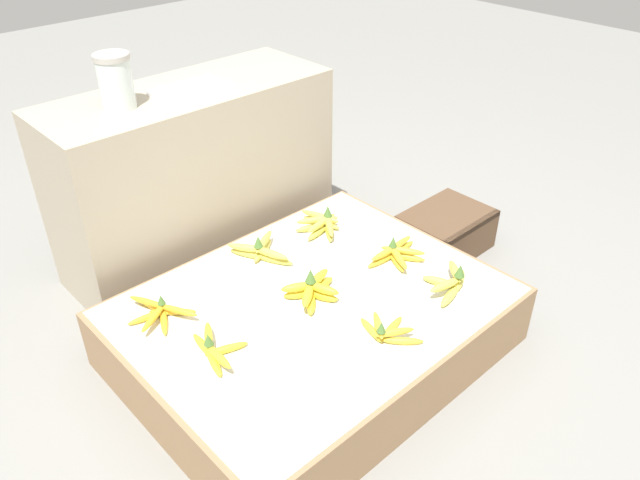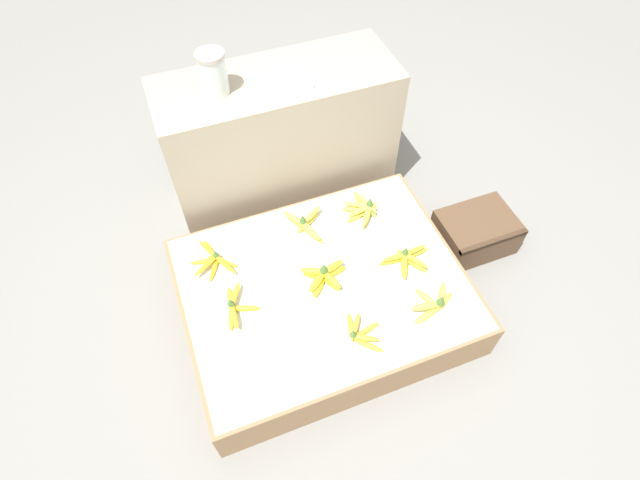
% 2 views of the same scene
% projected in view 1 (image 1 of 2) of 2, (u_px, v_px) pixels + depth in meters
% --- Properties ---
extents(ground_plane, '(10.00, 10.00, 0.00)m').
position_uv_depth(ground_plane, '(313.00, 351.00, 2.21)').
color(ground_plane, gray).
extents(display_platform, '(1.22, 0.96, 0.23)m').
position_uv_depth(display_platform, '(313.00, 326.00, 2.15)').
color(display_platform, '#997551').
rests_on(display_platform, ground_plane).
extents(back_vendor_table, '(1.12, 0.43, 0.74)m').
position_uv_depth(back_vendor_table, '(196.00, 177.00, 2.52)').
color(back_vendor_table, tan).
rests_on(back_vendor_table, ground_plane).
extents(wooden_crate, '(0.37, 0.28, 0.18)m').
position_uv_depth(wooden_crate, '(446.00, 231.00, 2.70)').
color(wooden_crate, brown).
rests_on(wooden_crate, ground_plane).
extents(banana_bunch_front_midleft, '(0.16, 0.22, 0.08)m').
position_uv_depth(banana_bunch_front_midleft, '(387.00, 331.00, 1.92)').
color(banana_bunch_front_midleft, gold).
rests_on(banana_bunch_front_midleft, display_platform).
extents(banana_bunch_front_midright, '(0.22, 0.16, 0.11)m').
position_uv_depth(banana_bunch_front_midright, '(451.00, 282.00, 2.12)').
color(banana_bunch_front_midright, '#DBCC4C').
rests_on(banana_bunch_front_midright, display_platform).
extents(banana_bunch_middle_left, '(0.16, 0.22, 0.09)m').
position_uv_depth(banana_bunch_middle_left, '(214.00, 349.00, 1.85)').
color(banana_bunch_middle_left, yellow).
rests_on(banana_bunch_middle_left, display_platform).
extents(banana_bunch_middle_midleft, '(0.21, 0.16, 0.11)m').
position_uv_depth(banana_bunch_middle_midleft, '(312.00, 290.00, 2.07)').
color(banana_bunch_middle_midleft, yellow).
rests_on(banana_bunch_middle_midleft, display_platform).
extents(banana_bunch_middle_midright, '(0.25, 0.17, 0.09)m').
position_uv_depth(banana_bunch_middle_midright, '(396.00, 253.00, 2.27)').
color(banana_bunch_middle_midright, gold).
rests_on(banana_bunch_middle_midright, display_platform).
extents(banana_bunch_back_left, '(0.20, 0.25, 0.08)m').
position_uv_depth(banana_bunch_back_left, '(160.00, 311.00, 2.00)').
color(banana_bunch_back_left, gold).
rests_on(banana_bunch_back_left, display_platform).
extents(banana_bunch_back_midleft, '(0.20, 0.24, 0.10)m').
position_uv_depth(banana_bunch_back_midleft, '(261.00, 250.00, 2.27)').
color(banana_bunch_back_midleft, '#DBCC4C').
rests_on(banana_bunch_back_midleft, display_platform).
extents(banana_bunch_back_midright, '(0.18, 0.23, 0.10)m').
position_uv_depth(banana_bunch_back_midright, '(322.00, 224.00, 2.43)').
color(banana_bunch_back_midright, '#DBCC4C').
rests_on(banana_bunch_back_midright, display_platform).
extents(glass_jar, '(0.12, 0.12, 0.19)m').
position_uv_depth(glass_jar, '(115.00, 81.00, 2.11)').
color(glass_jar, silver).
rests_on(glass_jar, back_vendor_table).
extents(foam_tray_white, '(0.27, 0.17, 0.02)m').
position_uv_depth(foam_tray_white, '(191.00, 90.00, 2.28)').
color(foam_tray_white, white).
rests_on(foam_tray_white, back_vendor_table).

